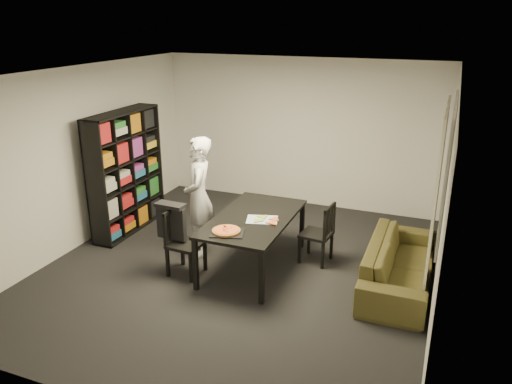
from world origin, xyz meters
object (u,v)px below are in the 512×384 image
at_px(dining_table, 253,222).
at_px(person, 199,197).
at_px(bookshelf, 126,172).
at_px(sofa, 400,264).
at_px(chair_right, 322,230).
at_px(baking_tray, 228,233).
at_px(pepperoni_pizza, 226,231).
at_px(chair_left, 180,237).

relative_size(dining_table, person, 1.03).
distance_m(bookshelf, dining_table, 2.39).
bearing_deg(sofa, chair_right, 77.80).
bearing_deg(baking_tray, sofa, 22.34).
height_order(bookshelf, sofa, bookshelf).
xyz_separation_m(person, baking_tray, (0.77, -0.73, -0.12)).
bearing_deg(pepperoni_pizza, sofa, 21.95).
distance_m(person, baking_tray, 1.07).
bearing_deg(chair_left, chair_right, -56.78).
relative_size(bookshelf, chair_left, 2.13).
distance_m(dining_table, chair_right, 0.96).
relative_size(dining_table, pepperoni_pizza, 5.01).
height_order(bookshelf, chair_left, bookshelf).
height_order(chair_left, sofa, chair_left).
height_order(chair_right, pepperoni_pizza, chair_right).
bearing_deg(person, dining_table, 57.30).
bearing_deg(dining_table, baking_tray, -99.68).
bearing_deg(baking_tray, chair_right, 48.60).
distance_m(bookshelf, chair_right, 3.19).
relative_size(dining_table, chair_right, 2.05).
bearing_deg(chair_right, chair_left, -53.51).
distance_m(person, pepperoni_pizza, 1.04).
xyz_separation_m(baking_tray, pepperoni_pizza, (-0.02, 0.01, 0.02)).
distance_m(baking_tray, sofa, 2.21).
bearing_deg(chair_left, sofa, -71.86).
bearing_deg(bookshelf, chair_right, -0.22).
xyz_separation_m(dining_table, baking_tray, (-0.10, -0.59, 0.07)).
bearing_deg(chair_left, pepperoni_pizza, -93.70).
bearing_deg(person, baking_tray, 22.62).
bearing_deg(bookshelf, person, -13.25).
relative_size(pepperoni_pizza, sofa, 0.18).
bearing_deg(chair_left, bookshelf, 60.04).
xyz_separation_m(dining_table, sofa, (1.90, 0.23, -0.38)).
distance_m(chair_left, person, 0.72).
relative_size(chair_left, baking_tray, 2.24).
relative_size(bookshelf, person, 1.11).
bearing_deg(person, chair_right, 76.79).
xyz_separation_m(chair_left, pepperoni_pizza, (0.71, -0.09, 0.25)).
xyz_separation_m(bookshelf, person, (1.45, -0.34, -0.10)).
xyz_separation_m(bookshelf, chair_right, (3.15, -0.01, -0.46)).
height_order(baking_tray, sofa, baking_tray).
bearing_deg(pepperoni_pizza, chair_left, 173.06).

